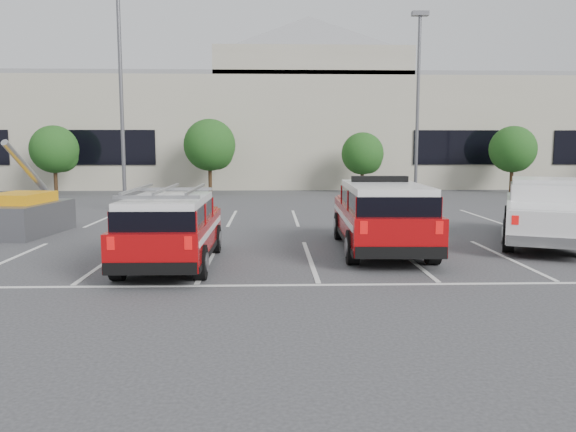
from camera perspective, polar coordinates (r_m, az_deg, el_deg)
name	(u,v)px	position (r m, az deg, el deg)	size (l,w,h in m)	color
ground	(310,259)	(15.21, 2.24, -4.43)	(120.00, 120.00, 0.00)	#333336
stall_markings	(301,234)	(19.63, 1.32, -1.81)	(23.00, 15.00, 0.01)	silver
convention_building	(285,126)	(46.78, -0.29, 9.09)	(60.00, 16.99, 13.20)	#BCB59F
tree_left	(56,151)	(39.42, -22.51, 6.12)	(3.07, 3.07, 4.42)	#3F2B19
tree_mid_left	(211,147)	(37.11, -7.82, 6.98)	(3.37, 3.37, 4.85)	#3F2B19
tree_mid_right	(364,155)	(37.42, 7.70, 6.16)	(2.77, 2.77, 3.99)	#3F2B19
tree_right	(514,151)	(40.29, 21.96, 6.16)	(3.07, 3.07, 4.42)	#3F2B19
light_pole_left	(121,100)	(27.83, -16.56, 11.20)	(0.90, 0.60, 10.24)	#59595E
light_pole_mid	(418,107)	(31.98, 13.03, 10.72)	(0.90, 0.60, 10.24)	#59595E
fire_chief_suv	(381,221)	(16.47, 9.48, -0.51)	(2.47, 6.24, 2.17)	#9A0709
white_pickup	(545,218)	(19.49, 24.62, -0.15)	(4.67, 6.92, 2.01)	silver
ladder_suv	(171,234)	(14.55, -11.80, -1.84)	(2.05, 5.17, 2.03)	#9A0709
utility_rig	(17,216)	(21.51, -25.80, 0.00)	(3.55, 3.96, 3.27)	#59595E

